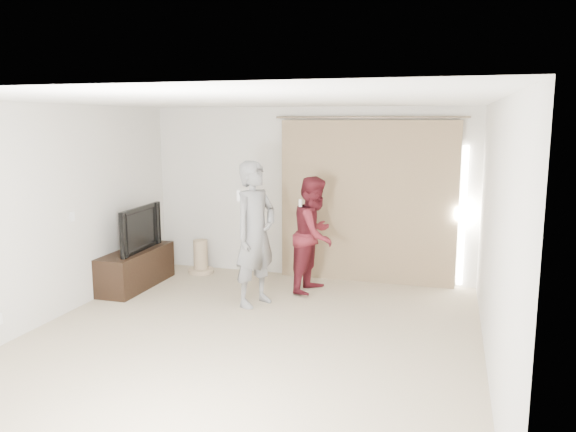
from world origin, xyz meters
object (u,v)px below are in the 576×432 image
object	(u,v)px
person_woman	(315,234)
tv	(134,228)
person_man	(255,234)
tv_console	(136,268)

from	to	relation	value
person_woman	tv	bearing A→B (deg)	-168.24
person_woman	person_man	bearing A→B (deg)	-127.24
tv_console	tv	xyz separation A→B (m)	(0.00, 0.00, 0.59)
tv	tv_console	bearing A→B (deg)	-0.00
tv_console	tv	size ratio (longest dim) A/B	1.27
tv	person_woman	bearing A→B (deg)	-81.07
person_man	person_woman	world-z (taller)	person_man
tv_console	person_man	distance (m)	2.07
tv_console	person_man	bearing A→B (deg)	-7.66
person_man	tv_console	bearing A→B (deg)	172.34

